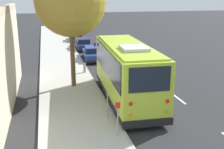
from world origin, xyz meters
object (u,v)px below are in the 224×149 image
(parked_sedan_blue, at_px, (93,54))
(fire_hydrant, at_px, (85,68))
(shuttle_bus, at_px, (127,69))
(parked_sedan_black, at_px, (74,31))
(sign_post_far, at_px, (107,105))
(parked_sedan_navy, at_px, (83,44))
(parked_sedan_maroon, at_px, (77,37))
(sign_post_near, at_px, (118,119))

(parked_sedan_blue, xyz_separation_m, fire_hydrant, (-4.99, 1.52, -0.06))
(shuttle_bus, xyz_separation_m, fire_hydrant, (6.30, 1.69, -1.39))
(parked_sedan_black, height_order, fire_hydrant, parked_sedan_black)
(sign_post_far, bearing_deg, parked_sedan_navy, -3.98)
(parked_sedan_maroon, bearing_deg, parked_sedan_navy, -175.32)
(parked_sedan_black, bearing_deg, parked_sedan_blue, 175.07)
(parked_sedan_navy, xyz_separation_m, sign_post_near, (-21.62, 1.36, 0.41))
(parked_sedan_black, xyz_separation_m, fire_hydrant, (-22.91, 1.64, -0.05))
(parked_sedan_black, relative_size, sign_post_near, 2.73)
(shuttle_bus, xyz_separation_m, parked_sedan_black, (29.20, 0.06, -1.34))
(parked_sedan_navy, xyz_separation_m, parked_sedan_black, (12.20, -0.34, 0.02))
(parked_sedan_black, height_order, sign_post_far, sign_post_far)
(parked_sedan_maroon, xyz_separation_m, parked_sedan_black, (6.43, -0.37, 0.02))
(parked_sedan_blue, height_order, fire_hydrant, parked_sedan_blue)
(parked_sedan_maroon, relative_size, sign_post_near, 2.65)
(parked_sedan_blue, height_order, parked_sedan_navy, parked_sedan_blue)
(parked_sedan_navy, bearing_deg, fire_hydrant, 170.66)
(parked_sedan_black, relative_size, fire_hydrant, 5.51)
(parked_sedan_maroon, bearing_deg, sign_post_far, -178.58)
(parked_sedan_blue, bearing_deg, parked_sedan_maroon, 5.10)
(parked_sedan_maroon, height_order, sign_post_near, sign_post_near)
(shuttle_bus, relative_size, sign_post_near, 5.37)
(parked_sedan_blue, relative_size, parked_sedan_black, 0.98)
(shuttle_bus, bearing_deg, parked_sedan_navy, 3.84)
(parked_sedan_blue, bearing_deg, sign_post_near, 178.14)
(shuttle_bus, relative_size, parked_sedan_navy, 1.95)
(parked_sedan_blue, height_order, sign_post_near, sign_post_near)
(parked_sedan_maroon, distance_m, fire_hydrant, 16.53)
(parked_sedan_maroon, distance_m, sign_post_near, 27.43)
(parked_sedan_black, xyz_separation_m, sign_post_near, (-33.82, 1.70, 0.39))
(sign_post_near, xyz_separation_m, sign_post_far, (2.11, 0.00, -0.18))
(parked_sedan_navy, bearing_deg, sign_post_near, 173.97)
(shuttle_bus, relative_size, parked_sedan_black, 1.97)
(parked_sedan_navy, relative_size, fire_hydrant, 5.58)
(shuttle_bus, bearing_deg, parked_sedan_blue, 3.36)
(parked_sedan_navy, relative_size, parked_sedan_maroon, 1.04)
(shuttle_bus, distance_m, parked_sedan_maroon, 22.82)
(sign_post_far, bearing_deg, parked_sedan_black, -3.07)
(fire_hydrant, bearing_deg, shuttle_bus, -164.93)
(fire_hydrant, bearing_deg, parked_sedan_black, -4.09)
(parked_sedan_navy, height_order, sign_post_far, sign_post_far)
(parked_sedan_navy, bearing_deg, shuttle_bus, 178.91)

